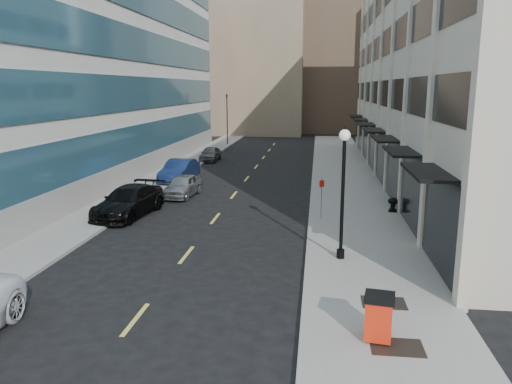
% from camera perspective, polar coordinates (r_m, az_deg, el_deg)
% --- Properties ---
extents(ground, '(160.00, 160.00, 0.00)m').
position_cam_1_polar(ground, '(14.44, -16.50, -17.26)').
color(ground, black).
rests_on(ground, ground).
extents(sidewalk_right, '(5.00, 80.00, 0.15)m').
position_cam_1_polar(sidewalk_right, '(32.29, 10.68, -0.56)').
color(sidewalk_right, gray).
rests_on(sidewalk_right, ground).
extents(sidewalk_left, '(3.00, 80.00, 0.15)m').
position_cam_1_polar(sidewalk_left, '(34.34, -13.31, 0.07)').
color(sidewalk_left, gray).
rests_on(sidewalk_left, ground).
extents(building_right, '(15.30, 46.50, 18.25)m').
position_cam_1_polar(building_right, '(40.23, 24.51, 13.81)').
color(building_right, '#B8B09C').
rests_on(building_right, ground).
extents(building_left, '(16.14, 46.00, 20.00)m').
position_cam_1_polar(building_left, '(44.10, -22.68, 15.00)').
color(building_left, white).
rests_on(building_left, ground).
extents(skyline_tan_near, '(14.00, 18.00, 28.00)m').
position_cam_1_polar(skyline_tan_near, '(80.35, 0.36, 16.94)').
color(skyline_tan_near, '#8D755C').
rests_on(skyline_tan_near, ground).
extents(skyline_brown, '(12.00, 16.00, 34.00)m').
position_cam_1_polar(skyline_brown, '(84.13, 9.29, 18.62)').
color(skyline_brown, brown).
rests_on(skyline_brown, ground).
extents(skyline_tan_far, '(12.00, 14.00, 22.00)m').
position_cam_1_polar(skyline_tan_far, '(91.65, -5.31, 14.39)').
color(skyline_tan_far, '#8D755C').
rests_on(skyline_tan_far, ground).
extents(skyline_stone, '(10.00, 14.00, 20.00)m').
position_cam_1_polar(skyline_stone, '(78.57, 16.80, 13.64)').
color(skyline_stone, '#B8B09C').
rests_on(skyline_stone, ground).
extents(grate_mid, '(1.40, 1.00, 0.01)m').
position_cam_1_polar(grate_mid, '(14.37, 15.80, -16.67)').
color(grate_mid, black).
rests_on(grate_mid, sidewalk_right).
extents(grate_far, '(1.40, 1.00, 0.01)m').
position_cam_1_polar(grate_far, '(16.86, 14.38, -12.15)').
color(grate_far, black).
rests_on(grate_far, sidewalk_right).
extents(road_centerline, '(0.15, 68.20, 0.01)m').
position_cam_1_polar(road_centerline, '(29.80, -3.51, -1.55)').
color(road_centerline, '#D8CC4C').
rests_on(road_centerline, ground).
extents(traffic_signal, '(0.66, 0.66, 6.98)m').
position_cam_1_polar(traffic_signal, '(60.48, -3.35, 10.73)').
color(traffic_signal, black).
rests_on(traffic_signal, ground).
extents(car_black_pickup, '(2.98, 5.81, 1.61)m').
position_cam_1_polar(car_black_pickup, '(28.11, -14.33, -1.05)').
color(car_black_pickup, black).
rests_on(car_black_pickup, ground).
extents(car_silver_sedan, '(2.00, 4.27, 1.41)m').
position_cam_1_polar(car_silver_sedan, '(32.46, -8.38, 0.72)').
color(car_silver_sedan, gray).
rests_on(car_silver_sedan, ground).
extents(car_blue_sedan, '(2.04, 5.09, 1.65)m').
position_cam_1_polar(car_blue_sedan, '(37.53, -8.77, 2.40)').
color(car_blue_sedan, '#14254E').
rests_on(car_blue_sedan, ground).
extents(car_grey_sedan, '(1.65, 4.05, 1.38)m').
position_cam_1_polar(car_grey_sedan, '(47.99, -5.25, 4.38)').
color(car_grey_sedan, slate).
rests_on(car_grey_sedan, ground).
extents(trash_bin, '(0.92, 0.96, 1.30)m').
position_cam_1_polar(trash_bin, '(14.31, 13.85, -13.56)').
color(trash_bin, red).
rests_on(trash_bin, sidewalk_right).
extents(lamppost, '(0.44, 0.44, 5.31)m').
position_cam_1_polar(lamppost, '(19.82, 9.92, 1.09)').
color(lamppost, black).
rests_on(lamppost, sidewalk_right).
extents(sign_post, '(0.25, 0.12, 2.21)m').
position_cam_1_polar(sign_post, '(26.07, 7.51, -0.01)').
color(sign_post, slate).
rests_on(sign_post, sidewalk_right).
extents(urn_planter, '(0.56, 0.56, 0.78)m').
position_cam_1_polar(urn_planter, '(28.64, 15.38, -1.24)').
color(urn_planter, black).
rests_on(urn_planter, sidewalk_right).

